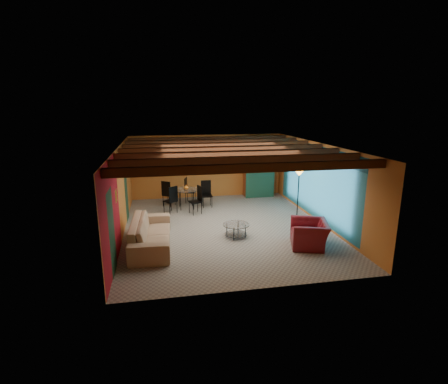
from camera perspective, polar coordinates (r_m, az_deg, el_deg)
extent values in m
cube|color=gray|center=(11.43, 0.19, -5.84)|extent=(6.50, 8.00, 0.01)
cube|color=silver|center=(10.80, 0.20, 7.73)|extent=(6.50, 8.00, 0.01)
cube|color=#B56729|center=(14.90, -2.75, 4.30)|extent=(6.50, 0.02, 2.70)
cube|color=maroon|center=(10.91, -16.81, -0.03)|extent=(0.02, 8.00, 2.70)
cube|color=#296F77|center=(12.07, 15.52, 1.41)|extent=(0.02, 8.00, 2.70)
imported|color=#9C7F64|center=(10.02, -12.03, -6.70)|extent=(1.17, 2.76, 0.79)
imported|color=maroon|center=(10.15, 13.98, -6.73)|extent=(1.28, 1.37, 0.74)
cube|color=brown|center=(15.12, 5.72, 3.36)|extent=(1.24, 0.61, 2.16)
cube|color=black|center=(14.72, -6.23, 5.29)|extent=(1.05, 0.03, 0.65)
imported|color=#26661E|center=(14.93, 5.85, 8.37)|extent=(0.53, 0.48, 0.49)
imported|color=orange|center=(13.26, -6.34, 2.04)|extent=(0.23, 0.23, 0.18)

